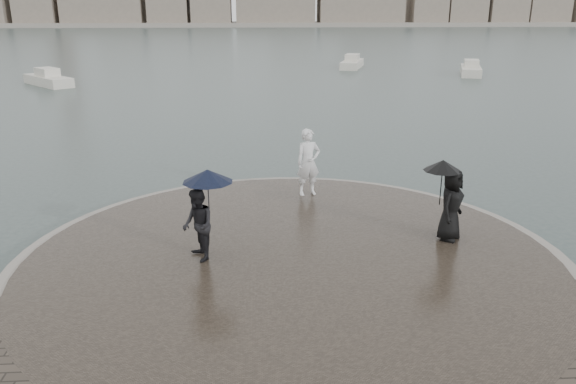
{
  "coord_description": "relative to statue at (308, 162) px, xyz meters",
  "views": [
    {
      "loc": [
        -0.8,
        -7.99,
        5.71
      ],
      "look_at": [
        0.0,
        4.8,
        1.45
      ],
      "focal_mm": 35.0,
      "sensor_mm": 36.0,
      "label": 1
    }
  ],
  "objects": [
    {
      "name": "visitor_left",
      "position": [
        -2.76,
        -4.32,
        0.15
      ],
      "size": [
        1.23,
        1.13,
        2.04
      ],
      "color": "black",
      "rests_on": "quay_tip"
    },
    {
      "name": "visitor_right",
      "position": [
        3.0,
        -3.56,
        0.08
      ],
      "size": [
        1.18,
        1.06,
        1.95
      ],
      "color": "black",
      "rests_on": "quay_tip"
    },
    {
      "name": "boats",
      "position": [
        2.81,
        33.19,
        -0.97
      ],
      "size": [
        38.37,
        16.53,
        1.5
      ],
      "color": "beige",
      "rests_on": "ground"
    },
    {
      "name": "quay_tip",
      "position": [
        -0.79,
        -4.33,
        -1.17
      ],
      "size": [
        11.9,
        11.9,
        0.36
      ],
      "primitive_type": "cylinder",
      "color": "#2D261E",
      "rests_on": "ground"
    },
    {
      "name": "statue",
      "position": [
        0.0,
        0.0,
        0.0
      ],
      "size": [
        0.82,
        0.65,
        1.98
      ],
      "primitive_type": "imported",
      "rotation": [
        0.0,
        0.0,
        0.27
      ],
      "color": "silver",
      "rests_on": "quay_tip"
    },
    {
      "name": "far_skyline",
      "position": [
        -7.08,
        152.88,
        4.26
      ],
      "size": [
        260.0,
        20.0,
        37.0
      ],
      "color": "gray",
      "rests_on": "ground"
    },
    {
      "name": "kerb_ring",
      "position": [
        -0.79,
        -4.33,
        -1.19
      ],
      "size": [
        12.5,
        12.5,
        0.32
      ],
      "primitive_type": "cylinder",
      "color": "gray",
      "rests_on": "ground"
    },
    {
      "name": "ground",
      "position": [
        -0.79,
        -7.83,
        -1.35
      ],
      "size": [
        400.0,
        400.0,
        0.0
      ],
      "primitive_type": "plane",
      "color": "#2B3835",
      "rests_on": "ground"
    }
  ]
}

